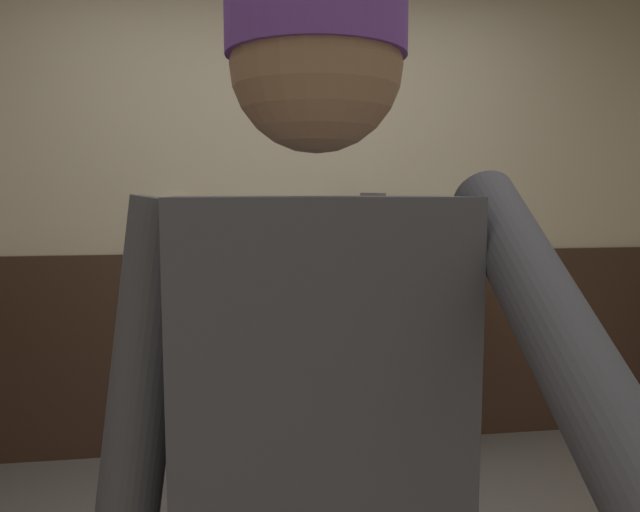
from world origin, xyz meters
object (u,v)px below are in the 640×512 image
at_px(urinal_middle, 436,309).
at_px(person, 317,462).
at_px(soap_dispenser, 173,220).
at_px(urinal_left, 298,313).

xyz_separation_m(urinal_middle, person, (-0.96, -2.22, 0.23)).
distance_m(person, soap_dispenser, 2.39).
height_order(urinal_middle, person, person).
bearing_deg(soap_dispenser, urinal_left, -10.71).
bearing_deg(soap_dispenser, urinal_middle, -4.94).
bearing_deg(person, urinal_left, 84.59).
relative_size(urinal_middle, soap_dispenser, 6.89).
bearing_deg(urinal_left, urinal_middle, 0.00).
height_order(urinal_left, urinal_middle, same).
relative_size(urinal_left, soap_dispenser, 6.89).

